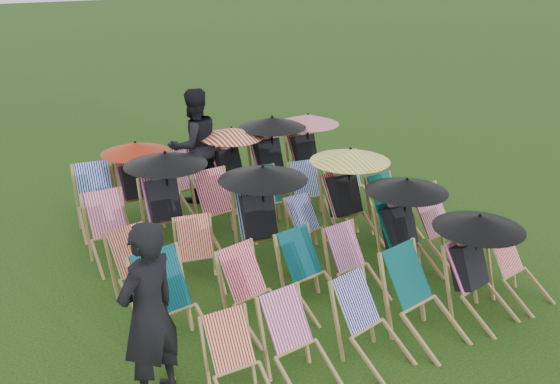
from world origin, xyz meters
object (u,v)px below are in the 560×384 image
deckchair_5 (520,269)px  person_left (148,314)px  deckchair_0 (240,365)px  deckchair_29 (308,150)px  person_rear (194,145)px

deckchair_5 → person_left: size_ratio=0.45×
deckchair_0 → deckchair_29: (3.80, 4.62, 0.29)m
deckchair_0 → deckchair_5: 3.85m
person_left → deckchair_0: bearing=120.0°
deckchair_5 → person_rear: bearing=103.4°
deckchair_5 → person_rear: (-2.08, 5.17, 0.56)m
deckchair_29 → person_rear: size_ratio=0.68×
deckchair_0 → person_rear: person_rear is taller
deckchair_0 → person_left: (-0.69, 0.50, 0.52)m
person_left → person_rear: person_rear is taller
deckchair_29 → person_left: size_ratio=0.71×
deckchair_0 → person_rear: bearing=71.7°
deckchair_0 → person_rear: 5.41m
deckchair_5 → deckchair_29: bearing=82.1°
deckchair_5 → person_rear: 5.60m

